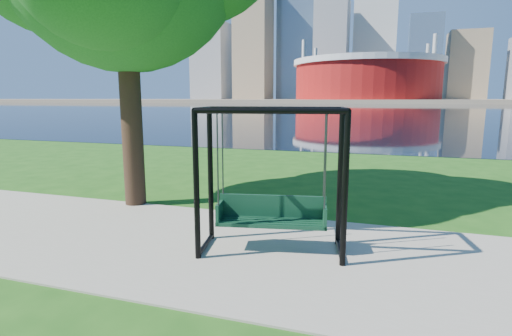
% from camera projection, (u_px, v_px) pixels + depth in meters
% --- Properties ---
extents(ground, '(900.00, 900.00, 0.00)m').
position_uv_depth(ground, '(245.00, 240.00, 7.04)').
color(ground, '#1E5114').
rests_on(ground, ground).
extents(path, '(120.00, 4.00, 0.03)m').
position_uv_depth(path, '(235.00, 249.00, 6.57)').
color(path, '#9E937F').
rests_on(path, ground).
extents(river, '(900.00, 180.00, 0.02)m').
position_uv_depth(river, '(378.00, 108.00, 102.56)').
color(river, black).
rests_on(river, ground).
extents(far_bank, '(900.00, 228.00, 2.00)m').
position_uv_depth(far_bank, '(385.00, 101.00, 293.44)').
color(far_bank, '#937F60').
rests_on(far_bank, ground).
extents(stadium, '(83.00, 83.00, 32.00)m').
position_uv_depth(stadium, '(367.00, 78.00, 227.73)').
color(stadium, maroon).
rests_on(stadium, far_bank).
extents(skyline, '(392.00, 66.00, 96.50)m').
position_uv_depth(skyline, '(381.00, 54.00, 301.30)').
color(skyline, gray).
rests_on(skyline, far_bank).
extents(swing, '(2.42, 1.40, 2.33)m').
position_uv_depth(swing, '(272.00, 184.00, 6.30)').
color(swing, black).
rests_on(swing, ground).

